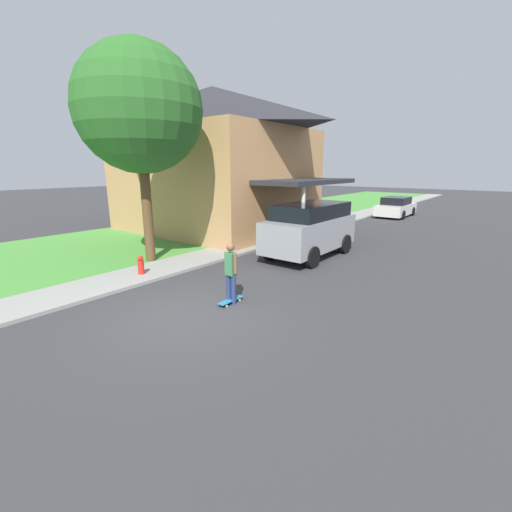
% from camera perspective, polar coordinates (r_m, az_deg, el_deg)
% --- Properties ---
extents(ground_plane, '(120.00, 120.00, 0.00)m').
position_cam_1_polar(ground_plane, '(8.67, -11.71, -9.57)').
color(ground_plane, '#333335').
extents(lawn, '(10.00, 80.00, 0.08)m').
position_cam_1_polar(lawn, '(18.26, -13.70, 3.17)').
color(lawn, '#478E38').
rests_on(lawn, ground_plane).
extents(sidewalk, '(1.80, 80.00, 0.10)m').
position_cam_1_polar(sidewalk, '(15.11, -3.26, 1.30)').
color(sidewalk, gray).
rests_on(sidewalk, ground_plane).
extents(house, '(12.24, 8.52, 7.60)m').
position_cam_1_polar(house, '(19.86, -6.95, 15.91)').
color(house, tan).
rests_on(house, lawn).
extents(lawn_tree_near, '(4.34, 4.34, 7.53)m').
position_cam_1_polar(lawn_tree_near, '(13.33, -18.88, 22.07)').
color(lawn_tree_near, brown).
rests_on(lawn_tree_near, lawn).
extents(suv_parked, '(2.08, 4.50, 2.13)m').
position_cam_1_polar(suv_parked, '(13.86, 9.00, 4.59)').
color(suv_parked, gray).
rests_on(suv_parked, ground_plane).
extents(car_down_street, '(1.96, 4.31, 1.43)m').
position_cam_1_polar(car_down_street, '(27.47, 22.29, 7.53)').
color(car_down_street, silver).
rests_on(car_down_street, ground_plane).
extents(skateboarder, '(0.41, 0.22, 1.64)m').
position_cam_1_polar(skateboarder, '(8.91, -4.22, -2.42)').
color(skateboarder, navy).
rests_on(skateboarder, ground_plane).
extents(skateboard, '(0.23, 0.83, 0.10)m').
position_cam_1_polar(skateboard, '(9.16, -4.25, -7.38)').
color(skateboard, '#236B99').
rests_on(skateboard, ground_plane).
extents(fire_hydrant, '(0.20, 0.20, 0.63)m').
position_cam_1_polar(fire_hydrant, '(11.81, -18.65, -1.43)').
color(fire_hydrant, red).
rests_on(fire_hydrant, sidewalk).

